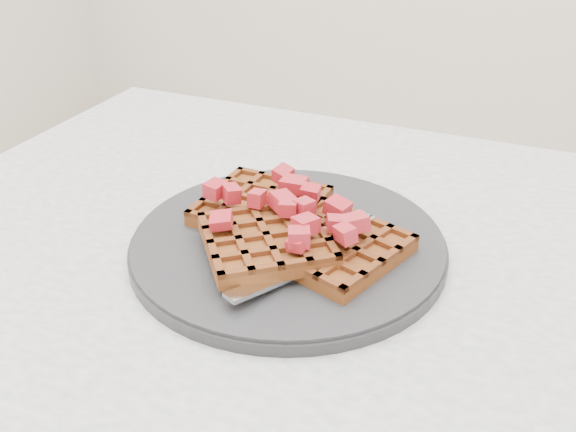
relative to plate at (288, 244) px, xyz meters
The scene contains 5 objects.
table 0.20m from the plate, 11.59° to the right, with size 1.20×0.80×0.75m.
plate is the anchor object (origin of this frame).
waffles 0.02m from the plate, 87.49° to the right, with size 0.23×0.21×0.03m.
strawberry_pile 0.05m from the plate, 90.00° to the right, with size 0.15×0.15×0.02m, color maroon, non-canonical shape.
fork 0.06m from the plate, 43.68° to the right, with size 0.02×0.18×0.02m, color silver, non-canonical shape.
Camera 1 is at (0.05, -0.46, 1.10)m, focal length 40.00 mm.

